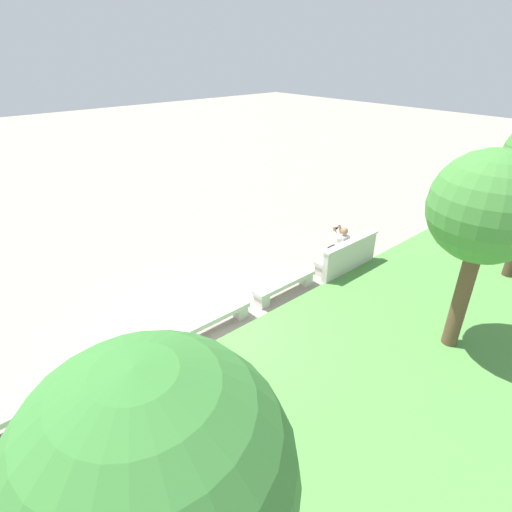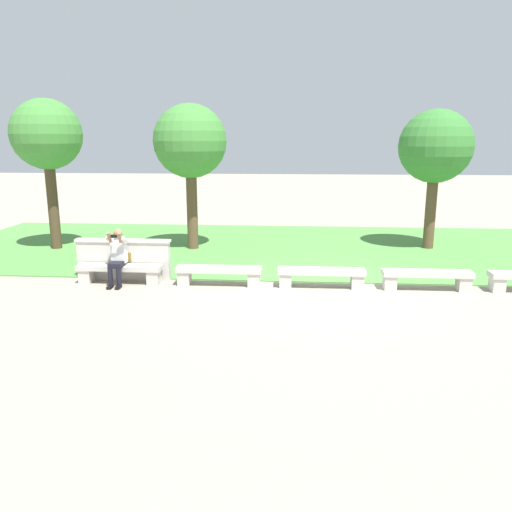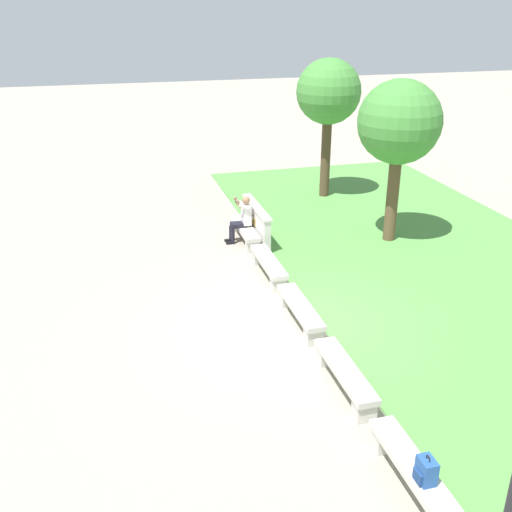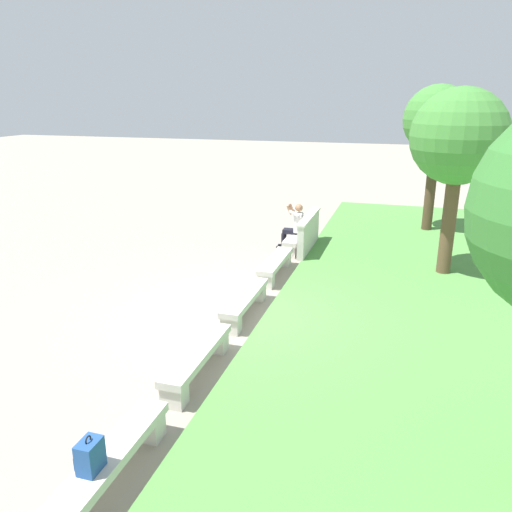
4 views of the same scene
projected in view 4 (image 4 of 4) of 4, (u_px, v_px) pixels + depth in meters
ground_plane at (245, 315)px, 10.09m from camera, size 80.00×80.00×0.00m
grass_strip at (479, 344)px, 8.87m from camera, size 23.65×8.00×0.03m
bench_main at (297, 239)px, 14.38m from camera, size 2.02×0.40×0.45m
bench_near at (276, 264)px, 12.19m from camera, size 2.02×0.40×0.45m
bench_mid at (245, 301)px, 10.00m from camera, size 2.02×0.40×0.45m
bench_far at (197, 358)px, 7.80m from camera, size 2.02×0.40×0.45m
bench_end at (112, 461)px, 5.61m from camera, size 2.02×0.40×0.45m
backrest_wall_with_plaque at (309, 232)px, 14.22m from camera, size 2.35×0.24×1.01m
person_photographer at (294, 224)px, 14.27m from camera, size 0.47×0.72×1.32m
backpack at (89, 456)px, 5.21m from camera, size 0.28×0.24×0.43m
tree_left_background at (438, 121)px, 15.44m from camera, size 2.11×2.11×4.60m
tree_right_background at (459, 139)px, 11.48m from camera, size 2.22×2.22×4.45m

